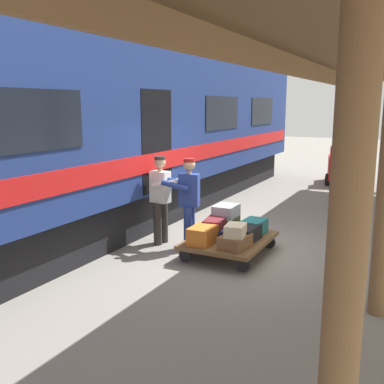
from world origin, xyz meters
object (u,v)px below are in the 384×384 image
suitcase_navy_fabric (214,232)px  luggage_cart (229,241)px  porter_in_overalls (188,200)px  train_car (97,133)px  suitcase_maroon_trunk (215,223)px  porter_by_door (161,197)px  baggage_tug (345,166)px  suitcase_olive_duffel (225,223)px  suitcase_teal_softside (254,227)px  suitcase_orange_carryall (203,235)px  suitcase_cream_canvas (235,230)px  suitcase_black_hardshell (245,234)px  suitcase_brown_leather (235,242)px  suitcase_gray_aluminum (226,211)px

suitcase_navy_fabric → luggage_cart: bearing=180.0°
porter_in_overalls → train_car: bearing=-9.9°
suitcase_navy_fabric → suitcase_maroon_trunk: suitcase_maroon_trunk is taller
porter_by_door → baggage_tug: (-2.09, -8.56, -0.30)m
suitcase_olive_duffel → suitcase_maroon_trunk: (-0.00, 0.46, 0.11)m
suitcase_teal_softside → porter_in_overalls: (1.11, 0.50, 0.48)m
suitcase_orange_carryall → suitcase_olive_duffel: 0.94m
suitcase_teal_softside → suitcase_cream_canvas: bearing=90.8°
suitcase_maroon_trunk → suitcase_teal_softside: bearing=-142.3°
suitcase_maroon_trunk → porter_in_overalls: (0.52, 0.05, 0.37)m
suitcase_orange_carryall → suitcase_teal_softside: suitcase_orange_carryall is taller
suitcase_cream_canvas → porter_by_door: 1.83m
suitcase_black_hardshell → porter_by_door: bearing=-0.3°
suitcase_olive_duffel → porter_in_overalls: porter_in_overalls is taller
suitcase_maroon_trunk → train_car: bearing=-7.2°
suitcase_brown_leather → suitcase_teal_softside: suitcase_teal_softside is taller
suitcase_brown_leather → suitcase_teal_softside: 0.94m
suitcase_olive_duffel → suitcase_maroon_trunk: 0.47m
suitcase_navy_fabric → porter_by_door: 1.25m
porter_by_door → baggage_tug: porter_by_door is taller
suitcase_gray_aluminum → suitcase_navy_fabric: bearing=86.5°
suitcase_black_hardshell → suitcase_navy_fabric: suitcase_black_hardshell is taller
train_car → suitcase_orange_carryall: (-2.93, 0.86, -1.60)m
luggage_cart → suitcase_brown_leather: (-0.30, 0.47, 0.15)m
suitcase_olive_duffel → porter_by_door: 1.31m
train_car → suitcase_orange_carryall: bearing=163.6°
suitcase_maroon_trunk → suitcase_gray_aluminum: suitcase_gray_aluminum is taller
train_car → luggage_cart: 3.71m
suitcase_black_hardshell → suitcase_cream_canvas: bearing=91.6°
suitcase_navy_fabric → suitcase_teal_softside: (-0.59, -0.47, 0.05)m
suitcase_gray_aluminum → porter_by_door: size_ratio=0.29×
luggage_cart → suitcase_gray_aluminum: bearing=-60.0°
luggage_cart → porter_in_overalls: bearing=2.3°
suitcase_teal_softside → suitcase_navy_fabric: bearing=38.6°
suitcase_black_hardshell → suitcase_brown_leather: bearing=90.0°
luggage_cart → suitcase_gray_aluminum: 0.68m
suitcase_orange_carryall → suitcase_teal_softside: (-0.59, -0.94, -0.01)m
suitcase_maroon_trunk → suitcase_cream_canvas: (-0.60, 0.52, 0.07)m
suitcase_gray_aluminum → porter_by_door: porter_by_door is taller
suitcase_maroon_trunk → baggage_tug: (-0.96, -8.55, 0.07)m
train_car → luggage_cart: bearing=173.1°
luggage_cart → porter_by_door: porter_by_door is taller
suitcase_orange_carryall → porter_in_overalls: porter_in_overalls is taller
suitcase_olive_duffel → baggage_tug: 8.15m
suitcase_olive_duffel → suitcase_cream_canvas: (-0.61, 0.97, 0.18)m
porter_in_overalls → baggage_tug: (-1.48, -8.60, -0.30)m
train_car → suitcase_navy_fabric: (-2.93, 0.39, -1.67)m
suitcase_navy_fabric → suitcase_gray_aluminum: size_ratio=1.07×
suitcase_brown_leather → suitcase_black_hardshell: bearing=-90.0°
suitcase_brown_leather → suitcase_gray_aluminum: suitcase_gray_aluminum is taller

